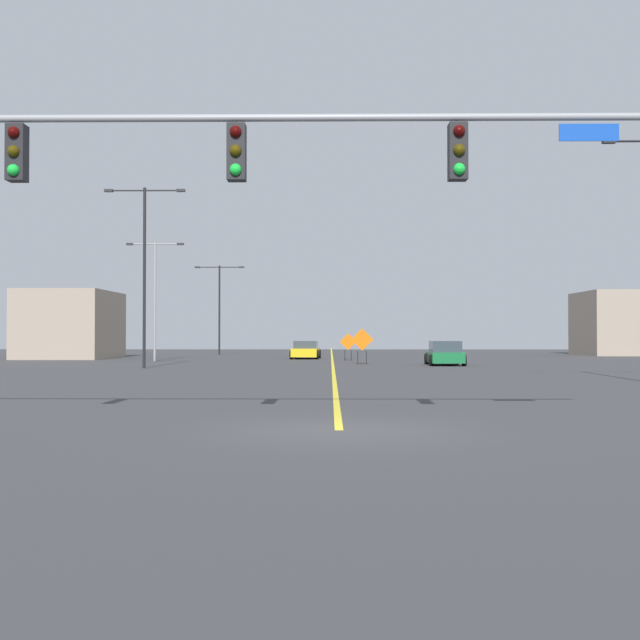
% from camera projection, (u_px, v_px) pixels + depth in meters
% --- Properties ---
extents(ground, '(165.06, 165.06, 0.00)m').
position_uv_depth(ground, '(339.00, 430.00, 14.76)').
color(ground, '#38383A').
extents(road_centre_stripe, '(0.16, 91.70, 0.01)m').
position_uv_depth(road_centre_stripe, '(332.00, 358.00, 60.60)').
color(road_centre_stripe, yellow).
rests_on(road_centre_stripe, ground).
extents(traffic_signal_assembly, '(16.46, 0.44, 6.31)m').
position_uv_depth(traffic_signal_assembly, '(131.00, 168.00, 14.88)').
color(traffic_signal_assembly, gray).
rests_on(traffic_signal_assembly, ground).
extents(street_lamp_near_right, '(4.26, 0.24, 9.53)m').
position_uv_depth(street_lamp_near_right, '(144.00, 262.00, 42.33)').
color(street_lamp_near_right, black).
rests_on(street_lamp_near_right, ground).
extents(street_lamp_far_left, '(3.85, 0.24, 8.00)m').
position_uv_depth(street_lamp_far_left, '(155.00, 290.00, 53.85)').
color(street_lamp_far_left, gray).
rests_on(street_lamp_far_left, ground).
extents(street_lamp_near_left, '(4.41, 0.24, 7.93)m').
position_uv_depth(street_lamp_near_left, '(219.00, 301.00, 71.44)').
color(street_lamp_near_left, black).
rests_on(street_lamp_near_left, ground).
extents(construction_sign_right_shoulder, '(1.14, 0.18, 1.86)m').
position_uv_depth(construction_sign_right_shoulder, '(348.00, 343.00, 54.89)').
color(construction_sign_right_shoulder, orange).
rests_on(construction_sign_right_shoulder, ground).
extents(construction_sign_median_near, '(1.33, 0.11, 2.15)m').
position_uv_depth(construction_sign_median_near, '(362.00, 341.00, 47.57)').
color(construction_sign_median_near, orange).
rests_on(construction_sign_median_near, ground).
extents(car_yellow_near, '(2.22, 4.39, 1.31)m').
position_uv_depth(car_yellow_near, '(306.00, 350.00, 59.33)').
color(car_yellow_near, gold).
rests_on(car_yellow_near, ground).
extents(car_green_mid, '(2.10, 3.86, 1.41)m').
position_uv_depth(car_green_mid, '(445.00, 354.00, 46.48)').
color(car_green_mid, '#196B38').
rests_on(car_green_mid, ground).
extents(roadside_building_east, '(6.04, 7.92, 5.50)m').
position_uv_depth(roadside_building_east, '(617.00, 323.00, 69.74)').
color(roadside_building_east, gray).
rests_on(roadside_building_east, ground).
extents(roadside_building_west, '(6.17, 8.56, 5.03)m').
position_uv_depth(roadside_building_west, '(71.00, 325.00, 60.26)').
color(roadside_building_west, gray).
rests_on(roadside_building_west, ground).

